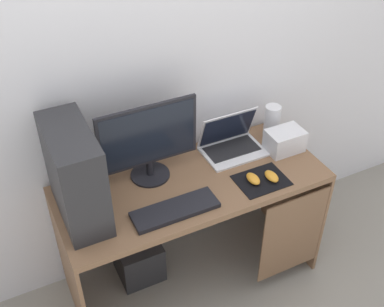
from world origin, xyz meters
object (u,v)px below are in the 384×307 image
object	(u,v)px
mouse_right	(272,176)
monitor	(149,142)
projector	(285,141)
subwoofer	(139,258)
pc_tower	(75,175)
speaker	(272,121)
laptop	(231,143)
keyboard	(175,210)
mouse_left	(253,179)

from	to	relation	value
mouse_right	monitor	bearing A→B (deg)	151.49
projector	subwoofer	world-z (taller)	projector
pc_tower	speaker	xyz separation A→B (m)	(1.16, 0.15, -0.14)
mouse_right	subwoofer	xyz separation A→B (m)	(-0.65, 0.32, -0.64)
laptop	keyboard	world-z (taller)	laptop
monitor	mouse_left	size ratio (longest dim) A/B	5.32
laptop	mouse_right	distance (m)	0.32
pc_tower	mouse_left	xyz separation A→B (m)	(0.84, -0.17, -0.21)
laptop	speaker	size ratio (longest dim) A/B	1.80
projector	mouse_left	bearing A→B (deg)	-151.86
subwoofer	mouse_left	bearing A→B (deg)	-28.42
laptop	mouse_right	world-z (taller)	laptop
speaker	projector	bearing A→B (deg)	-97.13
mouse_left	subwoofer	xyz separation A→B (m)	(-0.55, 0.30, -0.64)
mouse_left	mouse_right	world-z (taller)	same
mouse_left	subwoofer	world-z (taller)	mouse_left
monitor	keyboard	distance (m)	0.36
speaker	subwoofer	distance (m)	1.13
keyboard	mouse_left	bearing A→B (deg)	2.57
pc_tower	keyboard	size ratio (longest dim) A/B	1.11
projector	mouse_right	xyz separation A→B (m)	(-0.20, -0.18, -0.04)
speaker	keyboard	world-z (taller)	speaker
projector	keyboard	bearing A→B (deg)	-166.42
laptop	mouse_right	size ratio (longest dim) A/B	3.47
keyboard	subwoofer	xyz separation A→B (m)	(-0.11, 0.32, -0.63)
speaker	subwoofer	world-z (taller)	speaker
keyboard	mouse_left	size ratio (longest dim) A/B	4.38
monitor	laptop	size ratio (longest dim) A/B	1.53
pc_tower	mouse_right	bearing A→B (deg)	-11.82
mouse_left	speaker	bearing A→B (deg)	45.08
keyboard	projector	bearing A→B (deg)	13.58
speaker	projector	distance (m)	0.16
laptop	mouse_left	world-z (taller)	laptop
pc_tower	projector	bearing A→B (deg)	-0.57
speaker	projector	world-z (taller)	speaker
pc_tower	projector	xyz separation A→B (m)	(1.14, -0.01, -0.17)
monitor	projector	xyz separation A→B (m)	(0.75, -0.11, -0.16)
laptop	projector	bearing A→B (deg)	-26.11
keyboard	laptop	bearing A→B (deg)	32.71
subwoofer	mouse_right	bearing A→B (deg)	-26.59
keyboard	subwoofer	size ratio (longest dim) A/B	1.67
mouse_left	mouse_right	size ratio (longest dim) A/B	1.00
projector	speaker	bearing A→B (deg)	82.87
monitor	keyboard	bearing A→B (deg)	-88.96
pc_tower	projector	world-z (taller)	pc_tower
keyboard	subwoofer	distance (m)	0.72
speaker	mouse_left	distance (m)	0.46
pc_tower	subwoofer	distance (m)	0.91
monitor	mouse_right	bearing A→B (deg)	-28.51
laptop	speaker	bearing A→B (deg)	6.22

